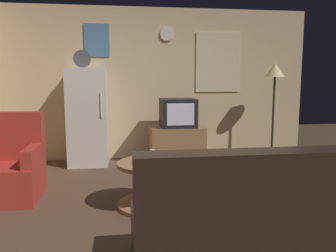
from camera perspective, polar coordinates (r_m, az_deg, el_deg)
name	(u,v)px	position (r m, az deg, el deg)	size (l,w,h in m)	color
ground_plane	(180,210)	(3.57, 2.00, -14.05)	(12.00, 12.00, 0.00)	#4C3828
wall_with_art	(156,84)	(5.74, -2.07, 7.15)	(5.20, 0.12, 2.50)	#D1B284
fridge	(88,117)	(5.40, -13.40, 1.55)	(0.60, 0.62, 1.77)	silver
tv_stand	(177,145)	(5.33, 1.54, -3.29)	(0.84, 0.53, 0.60)	#8E6642
crt_tv	(178,113)	(5.26, 1.68, 2.26)	(0.54, 0.51, 0.44)	black
standing_lamp	(275,78)	(5.75, 17.64, 7.80)	(0.32, 0.32, 1.59)	#332D28
coffee_table	(151,184)	(3.60, -2.82, -9.83)	(0.72, 0.72, 0.48)	#8E6642
wine_glass	(152,157)	(3.44, -2.66, -5.25)	(0.05, 0.05, 0.15)	silver
mug_ceramic_white	(173,159)	(3.46, 0.80, -5.66)	(0.08, 0.08, 0.09)	silver
mug_ceramic_tan	(151,160)	(3.43, -2.95, -5.79)	(0.08, 0.08, 0.09)	tan
remote_control	(140,163)	(3.47, -4.84, -6.21)	(0.15, 0.04, 0.02)	black
armchair	(9,169)	(4.20, -25.32, -6.58)	(0.68, 0.68, 0.96)	#A52D23
couch	(258,231)	(2.47, 15.00, -16.78)	(1.70, 0.80, 0.92)	black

